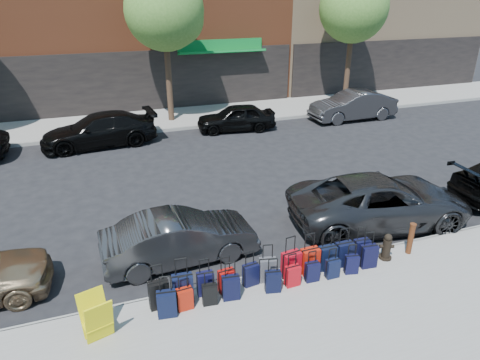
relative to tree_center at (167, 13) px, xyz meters
name	(u,v)px	position (x,y,z in m)	size (l,w,h in m)	color
ground	(212,200)	(-0.64, -9.50, -5.41)	(120.00, 120.00, 0.00)	black
sidewalk_near	(300,333)	(-0.64, -16.00, -5.34)	(60.00, 4.00, 0.15)	gray
sidewalk_far	(161,119)	(-0.64, 0.50, -5.34)	(60.00, 4.00, 0.15)	gray
curb_near	(263,276)	(-0.64, -13.98, -5.34)	(60.00, 0.08, 0.15)	gray
curb_far	(168,130)	(-0.64, -1.52, -5.34)	(60.00, 0.08, 0.15)	gray
tree_center	(167,13)	(0.00, 0.00, 0.00)	(3.80, 3.80, 7.27)	black
tree_right	(356,10)	(10.50, 0.00, 0.00)	(3.80, 3.80, 7.27)	black
suitcase_front_0	(159,294)	(-3.20, -14.34, -4.94)	(0.44, 0.25, 1.04)	black
suitcase_front_1	(183,288)	(-2.68, -14.33, -4.92)	(0.46, 0.28, 1.08)	black
suitcase_front_2	(205,283)	(-2.15, -14.25, -4.98)	(0.38, 0.21, 0.90)	black
suitcase_front_3	(227,281)	(-1.67, -14.31, -4.99)	(0.38, 0.24, 0.88)	#920C09
suitcase_front_4	(251,275)	(-1.08, -14.28, -4.99)	(0.38, 0.25, 0.87)	black
suitcase_front_5	(268,270)	(-0.65, -14.27, -4.96)	(0.43, 0.29, 0.95)	#3D3D42
suitcase_front_6	(291,265)	(-0.07, -14.31, -4.93)	(0.47, 0.30, 1.07)	#9C0A16
suitcase_front_7	(310,261)	(0.43, -14.32, -4.93)	(0.45, 0.25, 1.06)	#A6190A
suitcase_front_8	(327,258)	(0.90, -14.32, -4.95)	(0.42, 0.24, 1.00)	black
suitcase_front_9	(344,254)	(1.38, -14.33, -4.94)	(0.43, 0.24, 1.02)	black
suitcase_front_10	(361,250)	(1.91, -14.27, -4.97)	(0.39, 0.23, 0.94)	black
suitcase_back_0	(167,304)	(-3.10, -14.66, -4.97)	(0.43, 0.28, 0.95)	black
suitcase_back_1	(185,299)	(-2.70, -14.58, -5.01)	(0.35, 0.22, 0.81)	#9F1A0A
suitcase_back_2	(210,294)	(-2.15, -14.60, -5.02)	(0.35, 0.22, 0.78)	black
suitcase_back_3	(231,287)	(-1.66, -14.59, -4.98)	(0.41, 0.27, 0.91)	black
suitcase_back_5	(273,281)	(-0.69, -14.67, -5.00)	(0.38, 0.27, 0.84)	black
suitcase_back_6	(292,276)	(-0.17, -14.62, -5.01)	(0.35, 0.22, 0.82)	#A40A13
suitcase_back_7	(312,272)	(0.34, -14.62, -5.02)	(0.33, 0.20, 0.78)	black
suitcase_back_8	(332,268)	(0.86, -14.66, -5.02)	(0.32, 0.19, 0.77)	black
suitcase_back_9	(351,264)	(1.38, -14.66, -5.02)	(0.35, 0.25, 0.77)	black
suitcase_back_10	(369,256)	(1.92, -14.57, -4.97)	(0.42, 0.27, 0.95)	black
fire_hydrant	(387,247)	(2.55, -14.43, -4.93)	(0.36, 0.32, 0.71)	black
bollard	(411,238)	(3.27, -14.43, -4.82)	(0.16, 0.16, 0.87)	#38190C
display_rack	(97,318)	(-4.48, -14.82, -4.79)	(0.67, 0.71, 0.95)	yellow
car_near_1	(180,238)	(-2.35, -12.53, -4.76)	(1.37, 3.94, 1.30)	#343537
car_near_2	(380,201)	(3.62, -12.62, -4.67)	(2.47, 5.35, 1.49)	#303032
car_far_1	(99,130)	(-3.86, -2.58, -4.69)	(2.03, 4.99, 1.45)	black
car_far_2	(236,117)	(2.63, -2.43, -4.76)	(1.54, 3.83, 1.31)	black
car_far_3	(353,106)	(9.14, -2.68, -4.65)	(1.62, 4.64, 1.53)	#37373A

